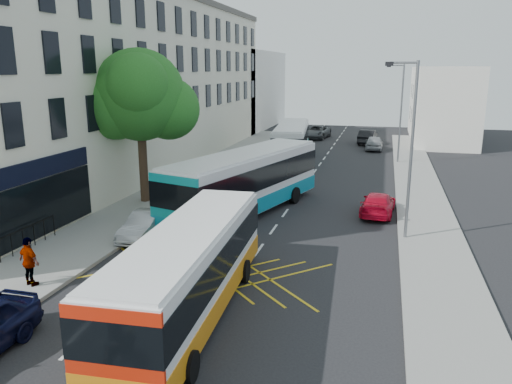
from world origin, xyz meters
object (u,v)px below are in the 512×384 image
Objects in this scene: parked_car_silver at (145,225)px; red_hatchback at (378,204)px; distant_car_grey at (316,132)px; bus_mid at (245,182)px; pedestrian_far at (29,262)px; bus_near at (189,270)px; bus_far at (292,141)px; street_tree at (139,96)px; lamp_far at (400,108)px; distant_car_silver at (374,143)px; distant_car_dark at (368,137)px; lamp_near at (410,142)px.

parked_car_silver is 12.56m from red_hatchback.
parked_car_silver is 0.72× the size of distant_car_grey.
bus_mid is 6.29m from parked_car_silver.
red_hatchback is 2.28× the size of pedestrian_far.
bus_near is 6.31m from pedestrian_far.
bus_far reaches higher than distant_car_grey.
parked_car_silver is at bearing -62.88° from street_tree.
bus_near is (-6.91, -29.30, -3.08)m from lamp_far.
parked_car_silver is at bearing 71.88° from distant_car_silver.
parked_car_silver is at bearing -117.44° from lamp_far.
bus_far is (-2.03, 28.89, 0.10)m from bus_near.
red_hatchback is 22.95m from distant_car_silver.
red_hatchback is 0.92× the size of distant_car_dark.
red_hatchback is at bearing -70.16° from bus_far.
bus_near reaches higher than distant_car_grey.
parked_car_silver is at bearing -84.20° from pedestrian_far.
pedestrian_far reaches higher than red_hatchback.
distant_car_silver is (6.29, 24.58, -1.09)m from bus_mid.
distant_car_dark is (8.98, 33.65, 0.13)m from parked_car_silver.
distant_car_silver is at bearing 106.68° from distant_car_dark.
street_tree is 1.10× the size of lamp_near.
distant_car_grey is 2.87× the size of pedestrian_far.
street_tree reaches higher than lamp_near.
street_tree is at bearing 9.21° from red_hatchback.
bus_far is at bearing 108.59° from bus_mid.
distant_car_grey reaches higher than distant_car_silver.
bus_far is at bearing 91.01° from bus_near.
lamp_far is 0.71× the size of bus_far.
parked_car_silver is 0.91× the size of red_hatchback.
bus_far is 28.87m from pedestrian_far.
distant_car_dark is 2.48× the size of pedestrian_far.
lamp_near is 35.23m from distant_car_grey.
distant_car_dark is at bearing -86.15° from pedestrian_far.
lamp_near reaches higher than bus_near.
street_tree reaches higher than parked_car_silver.
lamp_far is 0.65× the size of bus_mid.
bus_near is 8.25m from parked_car_silver.
distant_car_grey is at bearing -21.44° from distant_car_dark.
pedestrian_far is (-10.38, -39.90, 0.32)m from distant_car_dark.
lamp_near is at bearing -11.40° from street_tree.
lamp_near is at bearing 100.73° from distant_car_dark.
lamp_far is 16.86m from distant_car_grey.
distant_car_grey is (3.12, 36.64, 0.11)m from parked_car_silver.
bus_mid is 7.39m from red_hatchback.
street_tree is at bearing 115.79° from parked_car_silver.
red_hatchback is at bearing 29.61° from bus_mid.
distant_car_dark is (11.89, 27.97, -5.55)m from street_tree.
lamp_far is at bearing -89.75° from red_hatchback.
bus_mid is at bearing -94.53° from bus_far.
bus_far is 10.16m from distant_car_silver.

